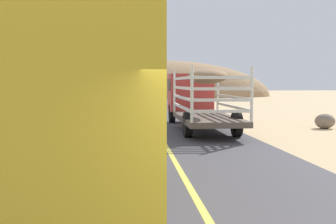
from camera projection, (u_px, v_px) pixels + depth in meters
name	position (u px, v px, depth m)	size (l,w,h in m)	color
livestock_truck	(196.00, 94.00, 22.25)	(2.53, 9.70, 3.02)	#B2332D
bus	(81.00, 116.00, 8.06)	(2.54, 10.00, 3.21)	gold
boulder_mid_field	(325.00, 121.00, 21.31)	(1.04, 0.94, 0.78)	#756656
distant_hill	(159.00, 96.00, 72.21)	(39.65, 21.29, 12.61)	#957553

